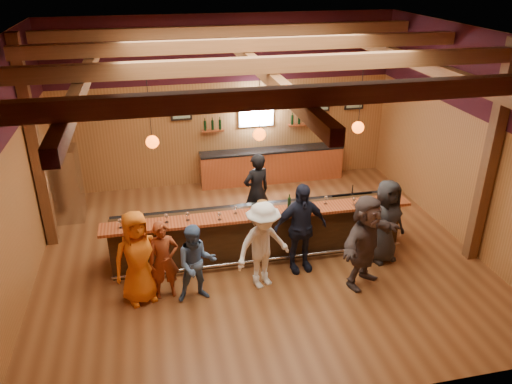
# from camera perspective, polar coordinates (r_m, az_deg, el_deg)

# --- Properties ---
(room) EXTENTS (9.04, 9.00, 4.52)m
(room) POSITION_cam_1_polar(r_m,az_deg,el_deg) (9.42, 0.32, 9.66)
(room) COLOR brown
(room) RESTS_ON ground
(bar_counter) EXTENTS (6.30, 1.07, 1.11)m
(bar_counter) POSITION_cam_1_polar(r_m,az_deg,el_deg) (10.56, 0.26, -4.40)
(bar_counter) COLOR black
(bar_counter) RESTS_ON ground
(back_bar_cabinet) EXTENTS (4.00, 0.52, 0.95)m
(back_bar_cabinet) POSITION_cam_1_polar(r_m,az_deg,el_deg) (13.95, 1.82, 3.08)
(back_bar_cabinet) COLOR #92391A
(back_bar_cabinet) RESTS_ON ground
(window) EXTENTS (0.95, 0.09, 0.95)m
(window) POSITION_cam_1_polar(r_m,az_deg,el_deg) (13.56, 0.01, 9.47)
(window) COLOR silver
(window) RESTS_ON room
(framed_pictures) EXTENTS (5.35, 0.05, 0.45)m
(framed_pictures) POSITION_cam_1_polar(r_m,az_deg,el_deg) (13.74, 3.61, 9.85)
(framed_pictures) COLOR black
(framed_pictures) RESTS_ON room
(wine_shelves) EXTENTS (3.00, 0.18, 0.30)m
(wine_shelves) POSITION_cam_1_polar(r_m,az_deg,el_deg) (13.62, 0.07, 7.65)
(wine_shelves) COLOR #92391A
(wine_shelves) RESTS_ON room
(pendant_lights) EXTENTS (4.24, 0.24, 1.37)m
(pendant_lights) POSITION_cam_1_polar(r_m,az_deg,el_deg) (9.52, 0.39, 6.65)
(pendant_lights) COLOR black
(pendant_lights) RESTS_ON room
(stainless_fridge) EXTENTS (0.70, 0.70, 1.80)m
(stainless_fridge) POSITION_cam_1_polar(r_m,az_deg,el_deg) (12.57, -20.97, 0.82)
(stainless_fridge) COLOR silver
(stainless_fridge) RESTS_ON ground
(customer_orange) EXTENTS (1.01, 0.81, 1.80)m
(customer_orange) POSITION_cam_1_polar(r_m,az_deg,el_deg) (9.21, -13.36, -7.30)
(customer_orange) COLOR orange
(customer_orange) RESTS_ON ground
(customer_redvest) EXTENTS (0.59, 0.42, 1.53)m
(customer_redvest) POSITION_cam_1_polar(r_m,az_deg,el_deg) (9.29, -10.49, -7.67)
(customer_redvest) COLOR maroon
(customer_redvest) RESTS_ON ground
(customer_denim) EXTENTS (0.76, 0.60, 1.52)m
(customer_denim) POSITION_cam_1_polar(r_m,az_deg,el_deg) (9.12, -6.83, -8.13)
(customer_denim) COLOR #4A6795
(customer_denim) RESTS_ON ground
(customer_white) EXTENTS (1.30, 1.03, 1.76)m
(customer_white) POSITION_cam_1_polar(r_m,az_deg,el_deg) (9.34, 0.80, -6.15)
(customer_white) COLOR white
(customer_white) RESTS_ON ground
(customer_navy) EXTENTS (1.14, 0.57, 1.88)m
(customer_navy) POSITION_cam_1_polar(r_m,az_deg,el_deg) (9.83, 5.07, -4.11)
(customer_navy) COLOR black
(customer_navy) RESTS_ON ground
(customer_brown) EXTENTS (1.75, 1.41, 1.86)m
(customer_brown) POSITION_cam_1_polar(r_m,az_deg,el_deg) (9.59, 12.37, -5.54)
(customer_brown) COLOR #4F403F
(customer_brown) RESTS_ON ground
(customer_dark) EXTENTS (0.99, 0.77, 1.79)m
(customer_dark) POSITION_cam_1_polar(r_m,az_deg,el_deg) (10.46, 14.56, -3.26)
(customer_dark) COLOR #242426
(customer_dark) RESTS_ON ground
(bartender) EXTENTS (0.77, 0.63, 1.83)m
(bartender) POSITION_cam_1_polar(r_m,az_deg,el_deg) (11.34, 0.06, 0.04)
(bartender) COLOR black
(bartender) RESTS_ON ground
(ice_bucket) EXTENTS (0.21, 0.21, 0.22)m
(ice_bucket) POSITION_cam_1_polar(r_m,az_deg,el_deg) (9.99, 0.73, -1.67)
(ice_bucket) COLOR brown
(ice_bucket) RESTS_ON bar_counter
(bottle_a) EXTENTS (0.07, 0.07, 0.32)m
(bottle_a) POSITION_cam_1_polar(r_m,az_deg,el_deg) (10.13, 3.81, -1.25)
(bottle_a) COLOR black
(bottle_a) RESTS_ON bar_counter
(bottle_b) EXTENTS (0.07, 0.07, 0.32)m
(bottle_b) POSITION_cam_1_polar(r_m,az_deg,el_deg) (10.31, 5.77, -0.81)
(bottle_b) COLOR black
(bottle_b) RESTS_ON bar_counter
(glass_a) EXTENTS (0.09, 0.09, 0.20)m
(glass_a) POSITION_cam_1_polar(r_m,az_deg,el_deg) (9.73, -15.26, -3.25)
(glass_a) COLOR silver
(glass_a) RESTS_ON bar_counter
(glass_b) EXTENTS (0.09, 0.09, 0.19)m
(glass_b) POSITION_cam_1_polar(r_m,az_deg,el_deg) (9.73, -10.22, -2.74)
(glass_b) COLOR silver
(glass_b) RESTS_ON bar_counter
(glass_c) EXTENTS (0.08, 0.08, 0.19)m
(glass_c) POSITION_cam_1_polar(r_m,az_deg,el_deg) (9.74, -7.84, -2.53)
(glass_c) COLOR silver
(glass_c) RESTS_ON bar_counter
(glass_d) EXTENTS (0.08, 0.08, 0.17)m
(glass_d) POSITION_cam_1_polar(r_m,az_deg,el_deg) (9.70, -4.21, -2.55)
(glass_d) COLOR silver
(glass_d) RESTS_ON bar_counter
(glass_e) EXTENTS (0.08, 0.08, 0.17)m
(glass_e) POSITION_cam_1_polar(r_m,az_deg,el_deg) (9.92, -2.35, -1.84)
(glass_e) COLOR silver
(glass_e) RESTS_ON bar_counter
(glass_f) EXTENTS (0.08, 0.08, 0.17)m
(glass_f) POSITION_cam_1_polar(r_m,az_deg,el_deg) (10.12, 5.53, -1.34)
(glass_f) COLOR silver
(glass_f) RESTS_ON bar_counter
(glass_g) EXTENTS (0.08, 0.08, 0.19)m
(glass_g) POSITION_cam_1_polar(r_m,az_deg,el_deg) (10.39, 8.01, -0.69)
(glass_g) COLOR silver
(glass_g) RESTS_ON bar_counter
(glass_h) EXTENTS (0.08, 0.08, 0.17)m
(glass_h) POSITION_cam_1_polar(r_m,az_deg,el_deg) (10.44, 11.13, -0.85)
(glass_h) COLOR silver
(glass_h) RESTS_ON bar_counter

